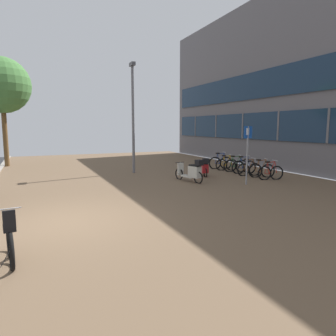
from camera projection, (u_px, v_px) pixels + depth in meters
The scene contains 14 objects.
ground at pixel (115, 216), 8.51m from camera, with size 21.00×40.00×0.13m.
bicycle_foreground at pixel (8, 242), 5.49m from camera, with size 0.61×1.35×1.09m.
bicycle_rack_00 at pixel (271, 173), 14.21m from camera, with size 1.26×0.47×0.94m.
bicycle_rack_01 at pixel (262, 171), 14.86m from camera, with size 1.23×0.59×0.96m.
bicycle_rack_02 at pixel (249, 169), 15.40m from camera, with size 1.29×0.47×0.93m.
bicycle_rack_03 at pixel (244, 167), 16.10m from camera, with size 1.34×0.48×1.00m.
bicycle_rack_04 at pixel (236, 166), 16.72m from camera, with size 1.28×0.61×0.96m.
bicycle_rack_05 at pixel (227, 165), 17.29m from camera, with size 1.21×0.56×0.94m.
bicycle_rack_06 at pixel (220, 163), 17.92m from camera, with size 1.39×0.51×1.03m.
scooter_near at pixel (192, 171), 13.61m from camera, with size 0.73×1.83×1.06m.
scooter_mid at pixel (203, 168), 15.27m from camera, with size 0.67×1.60×0.95m.
parking_sign at pixel (247, 149), 12.86m from camera, with size 0.40×0.07×2.48m.
lamp_post at pixel (133, 113), 16.00m from camera, with size 0.20×0.52×5.73m.
street_tree at pixel (2, 86), 18.50m from camera, with size 3.37×3.37×6.64m.
Camera 1 is at (-0.57, -8.15, 2.45)m, focal length 32.68 mm.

